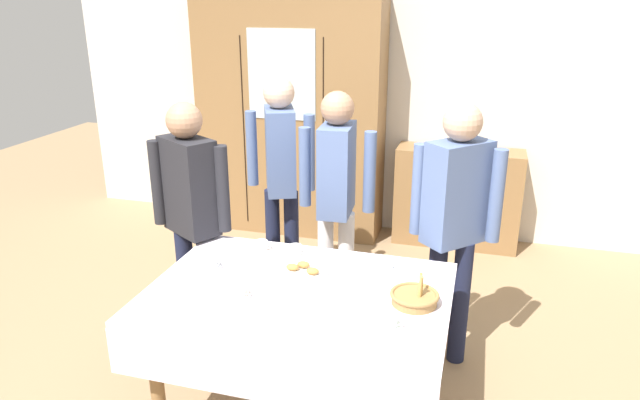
{
  "coord_description": "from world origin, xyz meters",
  "views": [
    {
      "loc": [
        0.82,
        -2.69,
        2.2
      ],
      "look_at": [
        0.0,
        0.2,
        1.12
      ],
      "focal_mm": 32.49,
      "sensor_mm": 36.0,
      "label": 1
    }
  ],
  "objects_px": {
    "tea_cup_front_edge": "(262,247)",
    "spoon_mid_right": "(347,313)",
    "dining_table": "(297,312)",
    "bookshelf_low": "(457,197)",
    "tea_cup_mid_right": "(389,322)",
    "person_behind_table_left": "(455,212)",
    "person_behind_table_right": "(337,187)",
    "spoon_center": "(372,285)",
    "tea_cup_mid_left": "(238,292)",
    "tea_cup_near_left": "(210,264)",
    "person_near_right_end": "(191,204)",
    "tea_cup_center": "(387,264)",
    "person_beside_shelf": "(281,166)",
    "tea_cup_far_left": "(296,251)",
    "bread_basket": "(415,297)",
    "wall_cabinet": "(291,119)",
    "pastry_plate": "(302,272)",
    "book_stack": "(462,143)"
  },
  "relations": [
    {
      "from": "tea_cup_front_edge",
      "to": "person_beside_shelf",
      "type": "bearing_deg",
      "value": 102.69
    },
    {
      "from": "spoon_mid_right",
      "to": "dining_table",
      "type": "bearing_deg",
      "value": 157.49
    },
    {
      "from": "tea_cup_far_left",
      "to": "tea_cup_front_edge",
      "type": "height_order",
      "value": "same"
    },
    {
      "from": "bookshelf_low",
      "to": "tea_cup_front_edge",
      "type": "bearing_deg",
      "value": -114.62
    },
    {
      "from": "tea_cup_far_left",
      "to": "tea_cup_mid_right",
      "type": "bearing_deg",
      "value": -43.39
    },
    {
      "from": "tea_cup_mid_right",
      "to": "bread_basket",
      "type": "distance_m",
      "value": 0.26
    },
    {
      "from": "bookshelf_low",
      "to": "tea_cup_far_left",
      "type": "height_order",
      "value": "bookshelf_low"
    },
    {
      "from": "person_near_right_end",
      "to": "person_behind_table_left",
      "type": "bearing_deg",
      "value": 8.79
    },
    {
      "from": "dining_table",
      "to": "tea_cup_front_edge",
      "type": "height_order",
      "value": "tea_cup_front_edge"
    },
    {
      "from": "tea_cup_far_left",
      "to": "wall_cabinet",
      "type": "bearing_deg",
      "value": 109.26
    },
    {
      "from": "tea_cup_near_left",
      "to": "bread_basket",
      "type": "relative_size",
      "value": 0.54
    },
    {
      "from": "bookshelf_low",
      "to": "tea_cup_near_left",
      "type": "height_order",
      "value": "bookshelf_low"
    },
    {
      "from": "person_behind_table_right",
      "to": "dining_table",
      "type": "bearing_deg",
      "value": -86.23
    },
    {
      "from": "wall_cabinet",
      "to": "bookshelf_low",
      "type": "height_order",
      "value": "wall_cabinet"
    },
    {
      "from": "tea_cup_near_left",
      "to": "tea_cup_far_left",
      "type": "distance_m",
      "value": 0.49
    },
    {
      "from": "wall_cabinet",
      "to": "person_behind_table_left",
      "type": "bearing_deg",
      "value": -48.06
    },
    {
      "from": "pastry_plate",
      "to": "spoon_center",
      "type": "height_order",
      "value": "pastry_plate"
    },
    {
      "from": "tea_cup_front_edge",
      "to": "spoon_mid_right",
      "type": "bearing_deg",
      "value": -40.36
    },
    {
      "from": "tea_cup_near_left",
      "to": "spoon_center",
      "type": "xyz_separation_m",
      "value": [
        0.9,
        0.05,
        -0.02
      ]
    },
    {
      "from": "tea_cup_near_left",
      "to": "person_behind_table_right",
      "type": "distance_m",
      "value": 1.08
    },
    {
      "from": "pastry_plate",
      "to": "person_behind_table_right",
      "type": "xyz_separation_m",
      "value": [
        -0.04,
        0.88,
        0.2
      ]
    },
    {
      "from": "tea_cup_mid_left",
      "to": "person_near_right_end",
      "type": "xyz_separation_m",
      "value": [
        -0.59,
        0.66,
        0.17
      ]
    },
    {
      "from": "tea_cup_front_edge",
      "to": "person_beside_shelf",
      "type": "height_order",
      "value": "person_beside_shelf"
    },
    {
      "from": "tea_cup_far_left",
      "to": "spoon_mid_right",
      "type": "height_order",
      "value": "tea_cup_far_left"
    },
    {
      "from": "dining_table",
      "to": "tea_cup_mid_left",
      "type": "relative_size",
      "value": 11.7
    },
    {
      "from": "wall_cabinet",
      "to": "bread_basket",
      "type": "distance_m",
      "value": 2.95
    },
    {
      "from": "tea_cup_near_left",
      "to": "tea_cup_front_edge",
      "type": "relative_size",
      "value": 1.0
    },
    {
      "from": "bread_basket",
      "to": "tea_cup_center",
      "type": "bearing_deg",
      "value": 119.7
    },
    {
      "from": "tea_cup_far_left",
      "to": "bookshelf_low",
      "type": "bearing_deg",
      "value": 70.04
    },
    {
      "from": "tea_cup_mid_left",
      "to": "person_near_right_end",
      "type": "relative_size",
      "value": 0.08
    },
    {
      "from": "dining_table",
      "to": "person_near_right_end",
      "type": "height_order",
      "value": "person_near_right_end"
    },
    {
      "from": "tea_cup_mid_left",
      "to": "spoon_mid_right",
      "type": "relative_size",
      "value": 1.09
    },
    {
      "from": "dining_table",
      "to": "tea_cup_front_edge",
      "type": "distance_m",
      "value": 0.57
    },
    {
      "from": "dining_table",
      "to": "bread_basket",
      "type": "xyz_separation_m",
      "value": [
        0.58,
        0.06,
        0.14
      ]
    },
    {
      "from": "book_stack",
      "to": "tea_cup_far_left",
      "type": "height_order",
      "value": "book_stack"
    },
    {
      "from": "tea_cup_near_left",
      "to": "person_behind_table_left",
      "type": "xyz_separation_m",
      "value": [
        1.26,
        0.65,
        0.2
      ]
    },
    {
      "from": "spoon_mid_right",
      "to": "bookshelf_low",
      "type": "bearing_deg",
      "value": 82.37
    },
    {
      "from": "spoon_mid_right",
      "to": "bread_basket",
      "type": "bearing_deg",
      "value": 31.91
    },
    {
      "from": "bookshelf_low",
      "to": "tea_cup_mid_right",
      "type": "height_order",
      "value": "bookshelf_low"
    },
    {
      "from": "pastry_plate",
      "to": "person_beside_shelf",
      "type": "distance_m",
      "value": 1.28
    },
    {
      "from": "bookshelf_low",
      "to": "spoon_center",
      "type": "xyz_separation_m",
      "value": [
        -0.31,
        -2.45,
        0.33
      ]
    },
    {
      "from": "pastry_plate",
      "to": "person_near_right_end",
      "type": "relative_size",
      "value": 0.17
    },
    {
      "from": "tea_cup_mid_right",
      "to": "tea_cup_near_left",
      "type": "height_order",
      "value": "same"
    },
    {
      "from": "tea_cup_mid_right",
      "to": "person_behind_table_left",
      "type": "relative_size",
      "value": 0.08
    },
    {
      "from": "tea_cup_near_left",
      "to": "person_behind_table_right",
      "type": "xyz_separation_m",
      "value": [
        0.47,
        0.95,
        0.18
      ]
    },
    {
      "from": "tea_cup_center",
      "to": "tea_cup_mid_right",
      "type": "xyz_separation_m",
      "value": [
        0.11,
        -0.59,
        0.0
      ]
    },
    {
      "from": "person_behind_table_left",
      "to": "person_near_right_end",
      "type": "height_order",
      "value": "person_behind_table_left"
    },
    {
      "from": "tea_cup_mid_right",
      "to": "person_behind_table_right",
      "type": "xyz_separation_m",
      "value": [
        -0.57,
        1.27,
        0.18
      ]
    },
    {
      "from": "spoon_center",
      "to": "person_near_right_end",
      "type": "distance_m",
      "value": 1.28
    },
    {
      "from": "person_behind_table_right",
      "to": "spoon_center",
      "type": "bearing_deg",
      "value": -64.81
    }
  ]
}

